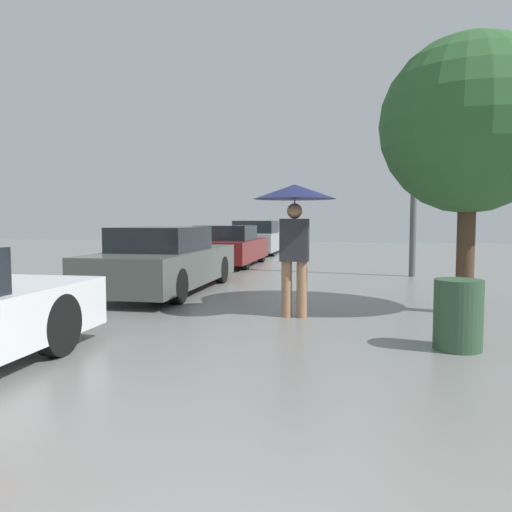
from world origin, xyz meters
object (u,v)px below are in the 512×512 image
object	(u,v)px
parked_car_third	(228,247)
trash_bin	(458,315)
pedestrian	(295,209)
street_lamp	(414,166)
parked_car_farthest	(257,239)
tree	(469,126)
parked_car_second	(166,261)

from	to	relation	value
parked_car_third	trash_bin	bearing A→B (deg)	-62.14
pedestrian	street_lamp	distance (m)	6.22
parked_car_farthest	tree	world-z (taller)	tree
street_lamp	trash_bin	xyz separation A→B (m)	(-0.34, -7.12, -2.32)
parked_car_second	street_lamp	size ratio (longest dim) A/B	0.97
parked_car_farthest	tree	distance (m)	13.56
parked_car_farthest	tree	xyz separation A→B (m)	(5.47, -12.22, 2.14)
parked_car_third	tree	bearing A→B (deg)	-52.23
street_lamp	parked_car_farthest	bearing A→B (deg)	125.75
tree	trash_bin	size ratio (longest dim) A/B	5.37
parked_car_second	parked_car_farthest	size ratio (longest dim) A/B	1.05
parked_car_second	parked_car_farthest	world-z (taller)	parked_car_farthest
trash_bin	parked_car_third	bearing A→B (deg)	117.86
parked_car_third	tree	xyz separation A→B (m)	(5.39, -6.96, 2.19)
pedestrian	tree	xyz separation A→B (m)	(2.46, 0.79, 1.21)
parked_car_second	street_lamp	world-z (taller)	street_lamp
parked_car_second	trash_bin	size ratio (longest dim) A/B	6.00
tree	parked_car_second	bearing A→B (deg)	165.65
pedestrian	street_lamp	size ratio (longest dim) A/B	0.40
parked_car_farthest	trash_bin	distance (m)	15.28
parked_car_third	trash_bin	size ratio (longest dim) A/B	5.41
parked_car_third	parked_car_farthest	size ratio (longest dim) A/B	0.95
tree	street_lamp	bearing A→B (deg)	92.23
pedestrian	tree	size ratio (longest dim) A/B	0.47
parked_car_second	parked_car_farthest	xyz separation A→B (m)	(-0.25, 10.88, 0.04)
street_lamp	tree	bearing A→B (deg)	-87.77
parked_car_farthest	parked_car_second	bearing A→B (deg)	-88.70
parked_car_farthest	street_lamp	size ratio (longest dim) A/B	0.92
pedestrian	parked_car_second	xyz separation A→B (m)	(-2.76, 2.12, -0.96)
trash_bin	parked_car_second	bearing A→B (deg)	142.71
tree	trash_bin	xyz separation A→B (m)	(-0.53, -2.24, -2.38)
street_lamp	trash_bin	size ratio (longest dim) A/B	6.21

